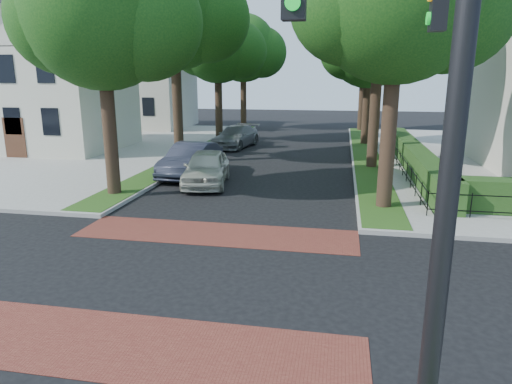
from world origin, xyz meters
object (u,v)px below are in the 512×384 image
traffic_signal (435,95)px  parked_car_rear (236,137)px  parked_car_front (206,168)px  parked_car_middle (191,160)px

traffic_signal → parked_car_rear: 27.48m
parked_car_rear → parked_car_front: bearing=-74.2°
parked_car_front → parked_car_rear: 11.67m
traffic_signal → parked_car_front: traffic_signal is taller
parked_car_front → parked_car_rear: size_ratio=0.91×
parked_car_middle → parked_car_rear: 9.92m
traffic_signal → parked_car_front: (-7.19, 14.25, -3.90)m
parked_car_front → parked_car_rear: (-1.30, 11.59, -0.05)m
traffic_signal → parked_car_middle: (-8.49, 15.92, -3.87)m
parked_car_middle → parked_car_rear: size_ratio=0.97×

